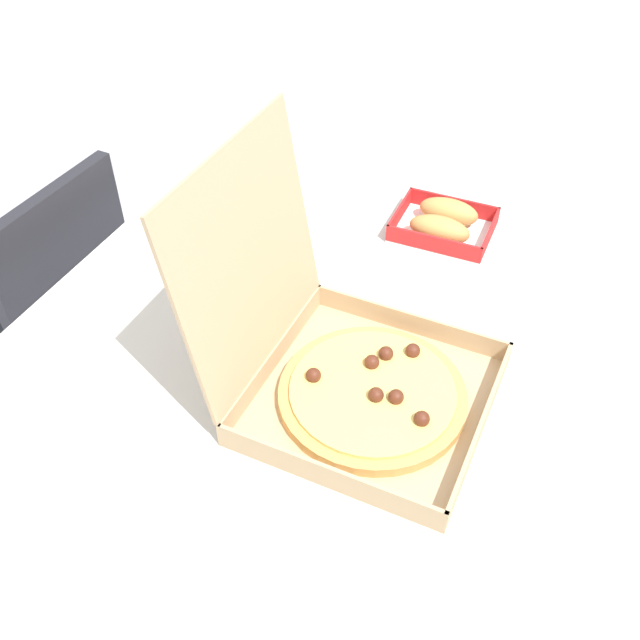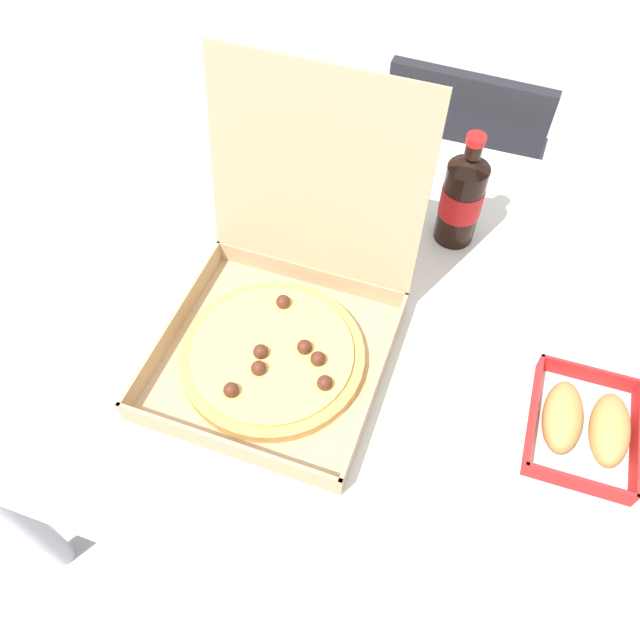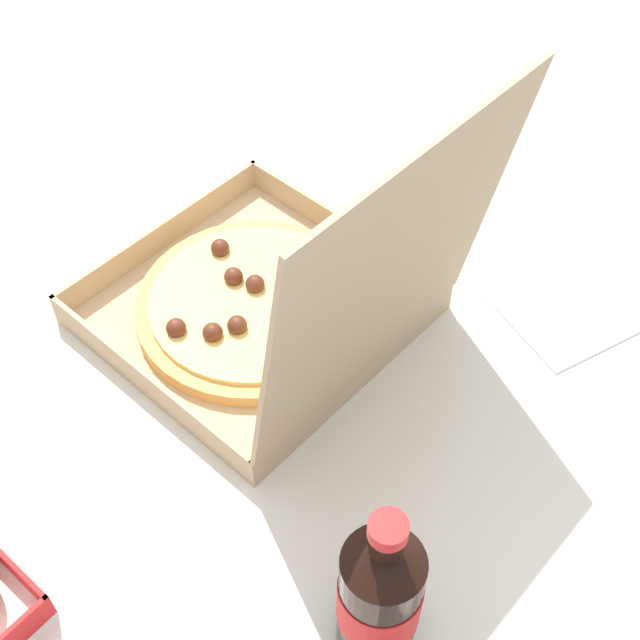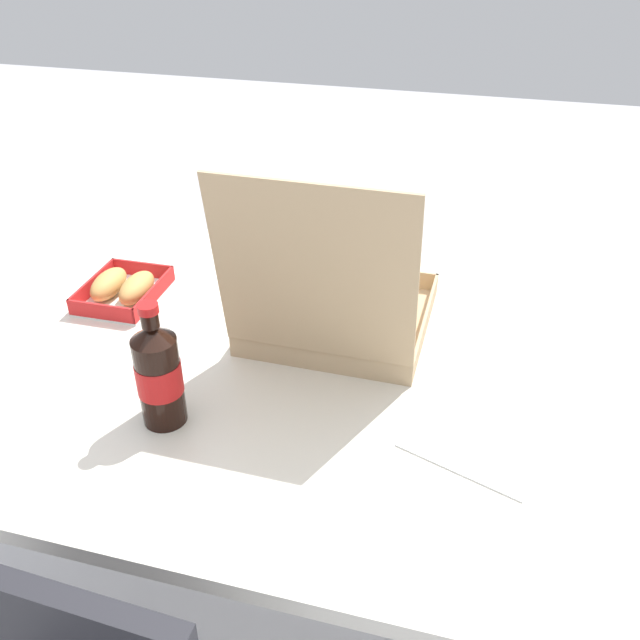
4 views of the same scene
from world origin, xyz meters
name	(u,v)px [view 3 (image 3 of 4)]	position (x,y,z in m)	size (l,w,h in m)	color
dining_table	(314,445)	(0.00, 0.00, 0.67)	(1.24, 0.97, 0.75)	silver
pizza_box_open	(275,301)	(-0.06, -0.11, 0.80)	(0.35, 0.41, 0.39)	tan
cola_bottle	(380,596)	(0.16, 0.22, 0.84)	(0.07, 0.07, 0.22)	black
paper_menu	(583,300)	(-0.35, 0.15, 0.75)	(0.21, 0.15, 0.00)	white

